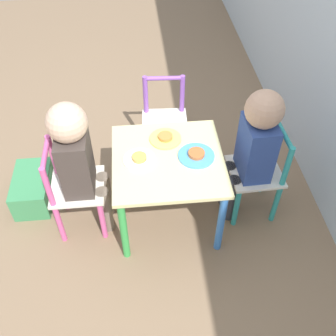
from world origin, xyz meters
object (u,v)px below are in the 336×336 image
(plate_back, at_px, (196,155))
(chair_teal, at_px, (258,174))
(child_front, at_px, (79,158))
(storage_bin, at_px, (33,189))
(kids_table, at_px, (168,169))
(chair_pink, at_px, (74,190))
(child_back, at_px, (254,145))
(plate_front, at_px, (139,159))
(chair_purple, at_px, (165,123))
(plate_left, at_px, (165,138))

(plate_back, bearing_deg, chair_teal, 92.98)
(child_front, xyz_separation_m, storage_bin, (-0.19, -0.33, -0.39))
(kids_table, xyz_separation_m, plate_back, (0.00, 0.14, 0.08))
(chair_teal, relative_size, chair_pink, 1.00)
(child_back, xyz_separation_m, child_front, (0.02, -0.82, 0.00))
(chair_teal, bearing_deg, plate_back, -89.15)
(chair_pink, height_order, plate_front, chair_pink)
(kids_table, distance_m, chair_purple, 0.48)
(chair_purple, bearing_deg, child_front, -129.73)
(chair_pink, height_order, storage_bin, chair_pink)
(child_back, distance_m, plate_left, 0.43)
(child_back, distance_m, storage_bin, 1.23)
(chair_purple, xyz_separation_m, child_front, (0.47, -0.44, 0.21))
(kids_table, relative_size, chair_purple, 0.99)
(child_front, bearing_deg, child_back, -89.00)
(child_back, distance_m, child_front, 0.83)
(child_front, bearing_deg, chair_pink, 90.00)
(plate_left, bearing_deg, child_front, -71.73)
(chair_purple, bearing_deg, chair_pink, -133.36)
(kids_table, bearing_deg, chair_teal, 92.13)
(chair_pink, distance_m, chair_purple, 0.69)
(plate_back, height_order, storage_bin, plate_back)
(chair_pink, height_order, chair_purple, same)
(chair_purple, bearing_deg, plate_back, -73.78)
(kids_table, xyz_separation_m, chair_pink, (0.00, -0.47, -0.10))
(child_back, bearing_deg, storage_bin, -100.81)
(child_back, bearing_deg, plate_front, -90.53)
(kids_table, height_order, plate_back, plate_back)
(kids_table, distance_m, plate_left, 0.16)
(chair_purple, height_order, child_front, child_front)
(kids_table, distance_m, chair_teal, 0.48)
(chair_teal, bearing_deg, plate_front, -90.47)
(plate_front, bearing_deg, kids_table, 90.00)
(storage_bin, bearing_deg, child_back, 81.31)
(chair_pink, distance_m, child_front, 0.22)
(chair_pink, distance_m, plate_back, 0.63)
(plate_back, xyz_separation_m, plate_front, (-0.00, -0.27, 0.00))
(child_front, distance_m, plate_left, 0.44)
(child_front, relative_size, storage_bin, 2.43)
(storage_bin, bearing_deg, plate_left, 85.68)
(chair_teal, bearing_deg, plate_left, -106.15)
(chair_purple, bearing_deg, storage_bin, -156.74)
(plate_back, xyz_separation_m, storage_bin, (-0.19, -0.87, -0.36))
(child_back, xyz_separation_m, plate_back, (0.02, -0.28, -0.03))
(child_back, bearing_deg, child_front, -91.00)
(chair_teal, bearing_deg, child_front, -90.93)
(chair_purple, xyz_separation_m, plate_left, (0.34, -0.03, 0.18))
(plate_front, bearing_deg, plate_left, 135.00)
(chair_purple, bearing_deg, kids_table, -90.00)
(child_front, height_order, storage_bin, child_front)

